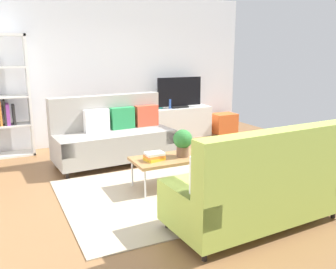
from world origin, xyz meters
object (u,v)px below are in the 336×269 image
tv (179,93)px  tv_console (179,122)px  couch_beige (113,136)px  coffee_table (173,159)px  table_book_0 (154,159)px  vase_0 (153,106)px  vase_1 (159,105)px  potted_plant (183,141)px  bottle_0 (170,104)px  storage_trunk (224,123)px  couch_green (258,187)px

tv → tv_console: bearing=90.0°
couch_beige → coffee_table: bearing=101.5°
table_book_0 → vase_0: (1.13, 2.64, 0.27)m
vase_1 → potted_plant: bearing=-108.0°
coffee_table → tv_console: tv_console is taller
couch_beige → tv_console: (1.82, 1.14, -0.13)m
vase_1 → couch_beige: bearing=-139.4°
bottle_0 → table_book_0: bearing=-120.1°
tv → potted_plant: bearing=-116.6°
tv_console → tv: size_ratio=1.40×
tv → bottle_0: 0.32m
storage_trunk → table_book_0: table_book_0 is taller
storage_trunk → bottle_0: 1.43m
tv → coffee_table: bearing=-119.3°
coffee_table → vase_0: (0.85, 2.62, 0.32)m
tv → vase_1: bearing=170.8°
couch_beige → bottle_0: (1.59, 1.10, 0.29)m
couch_beige → tv: 2.20m
couch_green → tv_console: couch_green is taller
couch_green → potted_plant: couch_green is taller
couch_green → vase_1: 4.11m
tv → table_book_0: 3.13m
table_book_0 → tv: bearing=56.4°
bottle_0 → storage_trunk: bearing=-2.6°
couch_beige → table_book_0: couch_beige is taller
table_book_0 → couch_beige: bearing=94.5°
coffee_table → couch_beige: bearing=105.4°
table_book_0 → bottle_0: size_ratio=1.21×
couch_beige → coffee_table: 1.48m
coffee_table → tv_console: 2.94m
vase_0 → vase_1: bearing=0.0°
storage_trunk → potted_plant: size_ratio=1.40×
tv → bottle_0: bearing=-175.1°
vase_1 → bottle_0: bottle_0 is taller
tv_console → vase_0: (-0.58, 0.05, 0.39)m
coffee_table → bottle_0: 2.82m
tv_console → vase_1: (-0.43, 0.05, 0.38)m
table_book_0 → coffee_table: bearing=4.7°
couch_green → table_book_0: 1.51m
couch_green → coffee_table: size_ratio=1.77×
vase_1 → tv_console: bearing=-6.6°
coffee_table → bottle_0: size_ratio=5.57×
bottle_0 → tv_console: bearing=9.8°
table_book_0 → bottle_0: bottle_0 is taller
potted_plant → couch_beige: bearing=110.2°
potted_plant → vase_0: 2.74m
couch_green → storage_trunk: bearing=56.9°
table_book_0 → storage_trunk: bearing=41.6°
table_book_0 → vase_0: 2.88m
potted_plant → tv: bearing=63.4°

